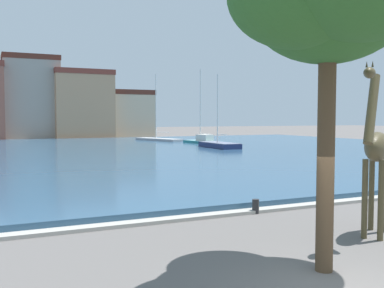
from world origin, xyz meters
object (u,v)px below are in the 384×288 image
at_px(giraffe_statue, 376,150).
at_px(sailboat_teal, 201,142).
at_px(sailboat_navy, 217,146).
at_px(mooring_bollard, 256,206).
at_px(sailboat_grey, 155,140).

bearing_deg(giraffe_statue, sailboat_teal, 70.87).
bearing_deg(sailboat_navy, sailboat_teal, 75.88).
bearing_deg(sailboat_navy, giraffe_statue, -110.34).
xyz_separation_m(sailboat_navy, mooring_bollard, (-12.91, -27.10, -0.20)).
relative_size(sailboat_grey, sailboat_teal, 1.00).
distance_m(sailboat_grey, mooring_bollard, 44.88).
bearing_deg(mooring_bollard, sailboat_navy, 64.53).
relative_size(sailboat_grey, mooring_bollard, 18.38).
bearing_deg(mooring_bollard, giraffe_statue, -70.03).
relative_size(giraffe_statue, sailboat_grey, 0.52).
xyz_separation_m(sailboat_navy, sailboat_teal, (1.96, 7.81, 0.04)).
xyz_separation_m(giraffe_statue, sailboat_teal, (13.46, 38.80, -1.93)).
distance_m(giraffe_statue, mooring_bollard, 4.68).
height_order(sailboat_navy, sailboat_grey, sailboat_grey).
height_order(giraffe_statue, sailboat_teal, sailboat_teal).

